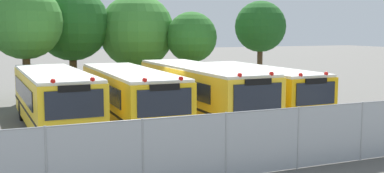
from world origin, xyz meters
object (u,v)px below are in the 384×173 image
Objects in this scene: school_bus_3 at (257,89)px; traffic_cone at (200,156)px; school_bus_0 at (54,98)px; tree_5 at (260,25)px; school_bus_1 at (130,95)px; school_bus_2 at (200,90)px; tree_1 at (25,21)px; tree_4 at (191,36)px; tree_3 at (134,33)px; tree_2 at (73,24)px.

traffic_cone is at bearing 47.78° from school_bus_3.
tree_5 reaches higher than school_bus_0.
school_bus_1 is 0.92× the size of school_bus_2.
school_bus_2 is 1.13× the size of school_bus_3.
tree_1 is at bearing -39.59° from school_bus_3.
tree_4 is (-0.24, 7.86, 2.53)m from school_bus_3.
school_bus_2 is 17.37× the size of traffic_cone.
school_bus_2 is 10.44m from tree_3.
school_bus_2 is 11.67m from tree_5.
school_bus_3 is 9.56m from traffic_cone.
school_bus_3 is (9.79, -0.40, -0.05)m from school_bus_0.
school_bus_2 is at bearing 65.94° from traffic_cone.
school_bus_0 is 0.94× the size of school_bus_1.
school_bus_2 is (6.68, -0.44, 0.03)m from school_bus_0.
tree_5 is (15.21, -0.42, -0.19)m from tree_1.
tree_4 is at bearing -127.98° from school_bus_1.
school_bus_1 is 1.04× the size of school_bus_3.
tree_1 is 1.10× the size of tree_5.
school_bus_3 is at bearing 48.66° from traffic_cone.
tree_5 reaches higher than school_bus_2.
school_bus_0 is 8.39m from traffic_cone.
tree_2 is 1.29× the size of tree_4.
tree_5 is (7.98, 7.90, 3.16)m from school_bus_2.
tree_1 is 0.98× the size of tree_2.
tree_4 is 5.16m from tree_5.
school_bus_0 is 1.36× the size of tree_1.
school_bus_0 is 3.25m from school_bus_1.
school_bus_0 is 0.98× the size of school_bus_3.
tree_4 is (7.05, -2.54, -0.74)m from tree_2.
tree_3 is 17.84m from traffic_cone.
tree_1 reaches higher than tree_4.
school_bus_1 is at bearing -86.02° from tree_2.
tree_3 is at bearing 145.26° from tree_4.
school_bus_1 is 1.49× the size of tree_3.
school_bus_2 is at bearing -135.26° from tree_5.
tree_5 is 10.09× the size of traffic_cone.
tree_3 is at bearing -72.20° from school_bus_3.
tree_5 is at bearing -135.62° from school_bus_2.
school_bus_0 is at bearing -4.12° from school_bus_2.
school_bus_2 is 1.56× the size of tree_1.
tree_1 reaches higher than tree_3.
tree_2 is at bearing 93.30° from traffic_cone.
school_bus_2 reaches higher than school_bus_1.
school_bus_0 is 1.41× the size of tree_3.
tree_3 is at bearing 14.28° from tree_1.
tree_3 reaches higher than school_bus_2.
school_bus_1 is at bearing -107.43° from tree_3.
tree_3 reaches higher than tree_5.
traffic_cone is at bearing -111.94° from tree_4.
traffic_cone is at bearing -99.51° from tree_3.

